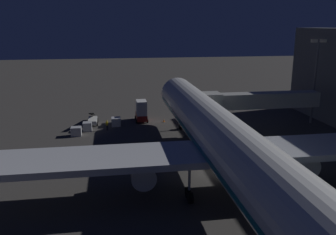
{
  "coord_description": "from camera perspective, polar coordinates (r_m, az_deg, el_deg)",
  "views": [
    {
      "loc": [
        11.97,
        41.01,
        18.39
      ],
      "look_at": [
        3.0,
        -15.13,
        3.5
      ],
      "focal_mm": 38.27,
      "sensor_mm": 36.0,
      "label": 1
    }
  ],
  "objects": [
    {
      "name": "ground_plane",
      "position": [
        46.51,
        6.68,
        -8.72
      ],
      "size": [
        320.0,
        320.0,
        0.0
      ],
      "primitive_type": "plane",
      "color": "#383533"
    },
    {
      "name": "airliner_at_gate",
      "position": [
        37.33,
        10.24,
        -5.25
      ],
      "size": [
        51.23,
        69.25,
        20.34
      ],
      "color": "silver",
      "rests_on": "ground_plane"
    },
    {
      "name": "jet_bridge",
      "position": [
        61.78,
        13.1,
        2.61
      ],
      "size": [
        20.56,
        3.4,
        7.42
      ],
      "color": "#9E9E99",
      "rests_on": "ground_plane"
    },
    {
      "name": "apron_floodlight_mast",
      "position": [
        72.22,
        22.41,
        6.32
      ],
      "size": [
        2.9,
        0.5,
        15.74
      ],
      "color": "#59595E",
      "rests_on": "ground_plane"
    },
    {
      "name": "belt_loader",
      "position": [
        69.11,
        -11.92,
        -0.36
      ],
      "size": [
        1.96,
        7.14,
        3.04
      ],
      "color": "silver",
      "rests_on": "ground_plane"
    },
    {
      "name": "cargo_truck_aft",
      "position": [
        69.55,
        -4.27,
        1.05
      ],
      "size": [
        2.36,
        4.4,
        4.18
      ],
      "color": "maroon",
      "rests_on": "ground_plane"
    },
    {
      "name": "baggage_container_near_belt",
      "position": [
        65.07,
        -12.72,
        -1.41
      ],
      "size": [
        1.53,
        1.56,
        1.54
      ],
      "primitive_type": "cube",
      "color": "#B7BABF",
      "rests_on": "ground_plane"
    },
    {
      "name": "baggage_container_mid_row",
      "position": [
        62.62,
        -14.42,
        -2.16
      ],
      "size": [
        1.73,
        1.5,
        1.52
      ],
      "primitive_type": "cube",
      "color": "#B7BABF",
      "rests_on": "ground_plane"
    },
    {
      "name": "baggage_container_far_row",
      "position": [
        67.22,
        -8.27,
        -0.67
      ],
      "size": [
        1.66,
        1.88,
        1.55
      ],
      "primitive_type": "cube",
      "color": "#B7BABF",
      "rests_on": "ground_plane"
    },
    {
      "name": "ground_crew_near_nose_gear",
      "position": [
        64.65,
        -9.7,
        -1.14
      ],
      "size": [
        0.4,
        0.4,
        1.81
      ],
      "color": "black",
      "rests_on": "ground_plane"
    },
    {
      "name": "traffic_cone_nose_port",
      "position": [
        70.02,
        2.91,
        -0.34
      ],
      "size": [
        0.36,
        0.36,
        0.55
      ],
      "primitive_type": "cone",
      "color": "orange",
      "rests_on": "ground_plane"
    },
    {
      "name": "traffic_cone_nose_starboard",
      "position": [
        69.27,
        -0.65,
        -0.48
      ],
      "size": [
        0.36,
        0.36,
        0.55
      ],
      "primitive_type": "cone",
      "color": "orange",
      "rests_on": "ground_plane"
    }
  ]
}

